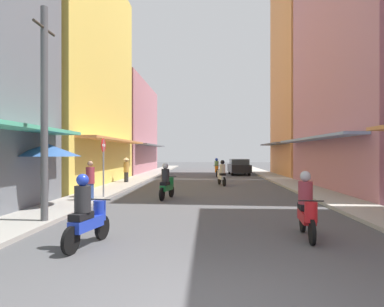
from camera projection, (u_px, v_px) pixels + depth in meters
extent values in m
plane|color=#4C4C4F|center=(208.00, 182.00, 23.72)|extent=(103.44, 103.44, 0.00)
cube|color=#9E9991|center=(132.00, 181.00, 23.96)|extent=(1.86, 55.02, 0.12)
cube|color=#ADA89E|center=(286.00, 182.00, 23.48)|extent=(1.86, 55.02, 0.12)
cube|color=#EFD159|center=(63.00, 75.00, 21.90)|extent=(6.00, 12.79, 13.94)
cube|color=#D88C4C|center=(117.00, 141.00, 21.75)|extent=(1.10, 11.52, 0.12)
cube|color=#B7727F|center=(119.00, 128.00, 35.72)|extent=(6.00, 13.73, 9.17)
cube|color=slate|center=(152.00, 145.00, 35.57)|extent=(1.10, 12.36, 0.12)
cube|color=#B7727F|center=(378.00, 32.00, 18.84)|extent=(6.00, 12.73, 17.29)
cube|color=#8CA5CC|center=(313.00, 139.00, 19.00)|extent=(1.10, 11.46, 0.12)
cube|color=#D88C4C|center=(314.00, 74.00, 30.10)|extent=(6.00, 8.62, 17.86)
cube|color=slate|center=(273.00, 144.00, 30.27)|extent=(1.10, 7.76, 0.12)
cylinder|color=black|center=(217.00, 174.00, 28.62)|extent=(0.09, 0.56, 0.56)
cylinder|color=black|center=(216.00, 173.00, 29.87)|extent=(0.09, 0.56, 0.56)
cube|color=orange|center=(217.00, 171.00, 29.30)|extent=(0.29, 1.00, 0.24)
cube|color=black|center=(217.00, 168.00, 29.49)|extent=(0.29, 0.56, 0.14)
cylinder|color=orange|center=(217.00, 169.00, 28.75)|extent=(0.28, 0.28, 0.45)
cylinder|color=black|center=(217.00, 166.00, 28.75)|extent=(0.55, 0.04, 0.03)
cylinder|color=#598C59|center=(217.00, 164.00, 29.44)|extent=(0.34, 0.34, 0.55)
sphere|color=#1E38B7|center=(217.00, 160.00, 29.44)|extent=(0.26, 0.26, 0.26)
cylinder|color=black|center=(219.00, 180.00, 22.03)|extent=(0.19, 0.56, 0.56)
cylinder|color=black|center=(224.00, 182.00, 20.80)|extent=(0.19, 0.56, 0.56)
cube|color=silver|center=(222.00, 177.00, 21.36)|extent=(0.48, 1.04, 0.24)
cube|color=black|center=(223.00, 174.00, 21.17)|extent=(0.39, 0.61, 0.14)
cylinder|color=silver|center=(220.00, 174.00, 21.91)|extent=(0.28, 0.28, 0.45)
cylinder|color=black|center=(220.00, 170.00, 21.91)|extent=(0.54, 0.14, 0.03)
cylinder|color=beige|center=(222.00, 169.00, 21.21)|extent=(0.34, 0.34, 0.55)
sphere|color=black|center=(222.00, 162.00, 21.21)|extent=(0.26, 0.26, 0.26)
cylinder|color=black|center=(171.00, 191.00, 15.70)|extent=(0.20, 0.56, 0.56)
cylinder|color=black|center=(162.00, 194.00, 14.49)|extent=(0.20, 0.56, 0.56)
cube|color=#197233|center=(167.00, 188.00, 15.05)|extent=(0.49, 1.04, 0.24)
cube|color=black|center=(165.00, 183.00, 14.86)|extent=(0.39, 0.61, 0.14)
cylinder|color=#197233|center=(171.00, 182.00, 15.58)|extent=(0.28, 0.28, 0.45)
cylinder|color=black|center=(171.00, 177.00, 15.58)|extent=(0.54, 0.15, 0.03)
cylinder|color=#262628|center=(165.00, 175.00, 14.90)|extent=(0.34, 0.34, 0.55)
sphere|color=#B2B2B7|center=(165.00, 166.00, 14.90)|extent=(0.26, 0.26, 0.26)
cylinder|color=black|center=(102.00, 227.00, 8.03)|extent=(0.19, 0.56, 0.56)
cylinder|color=black|center=(71.00, 241.00, 6.82)|extent=(0.19, 0.56, 0.56)
cube|color=#1E38B7|center=(87.00, 224.00, 7.38)|extent=(0.48, 1.04, 0.24)
cube|color=black|center=(81.00, 216.00, 7.18)|extent=(0.39, 0.61, 0.14)
cylinder|color=#1E38B7|center=(100.00, 210.00, 7.91)|extent=(0.28, 0.28, 0.45)
cylinder|color=black|center=(100.00, 199.00, 7.91)|extent=(0.54, 0.14, 0.03)
cylinder|color=#262628|center=(83.00, 199.00, 7.23)|extent=(0.34, 0.34, 0.55)
sphere|color=#1E38B7|center=(83.00, 180.00, 7.23)|extent=(0.26, 0.26, 0.26)
cylinder|color=black|center=(312.00, 232.00, 7.55)|extent=(0.14, 0.57, 0.56)
cylinder|color=black|center=(302.00, 221.00, 8.79)|extent=(0.14, 0.57, 0.56)
cube|color=red|center=(307.00, 217.00, 8.22)|extent=(0.38, 1.02, 0.24)
cube|color=black|center=(305.00, 207.00, 8.41)|extent=(0.34, 0.59, 0.14)
cylinder|color=red|center=(311.00, 212.00, 7.67)|extent=(0.28, 0.28, 0.45)
cylinder|color=black|center=(311.00, 201.00, 7.67)|extent=(0.55, 0.09, 0.03)
cylinder|color=#99333F|center=(305.00, 193.00, 8.36)|extent=(0.34, 0.34, 0.55)
sphere|color=#B2B2B7|center=(305.00, 176.00, 8.36)|extent=(0.26, 0.26, 0.26)
cube|color=black|center=(239.00, 168.00, 31.94)|extent=(1.90, 4.16, 0.70)
cube|color=#333D47|center=(239.00, 162.00, 31.79)|extent=(1.67, 2.15, 0.60)
cylinder|color=black|center=(229.00, 171.00, 33.20)|extent=(0.20, 0.65, 0.64)
cylinder|color=black|center=(245.00, 171.00, 33.19)|extent=(0.20, 0.65, 0.64)
cylinder|color=black|center=(232.00, 172.00, 30.70)|extent=(0.20, 0.65, 0.64)
cylinder|color=black|center=(249.00, 172.00, 30.69)|extent=(0.20, 0.65, 0.64)
cylinder|color=#334C8C|center=(90.00, 193.00, 13.82)|extent=(0.28, 0.28, 0.79)
cylinder|color=#99333F|center=(90.00, 175.00, 13.82)|extent=(0.34, 0.34, 0.66)
sphere|color=#9E7256|center=(90.00, 164.00, 13.82)|extent=(0.22, 0.22, 0.22)
cylinder|color=#262628|center=(126.00, 178.00, 22.47)|extent=(0.28, 0.28, 0.76)
cylinder|color=#BF8C3F|center=(126.00, 167.00, 22.47)|extent=(0.34, 0.34, 0.64)
sphere|color=tan|center=(126.00, 160.00, 22.47)|extent=(0.22, 0.22, 0.22)
cone|color=#D1B77A|center=(126.00, 159.00, 22.47)|extent=(0.44, 0.44, 0.16)
cylinder|color=#99999E|center=(48.00, 179.00, 12.25)|extent=(0.05, 0.05, 2.17)
cone|color=#335999|center=(47.00, 150.00, 12.25)|extent=(2.31, 2.31, 0.45)
cylinder|color=#4C4C4F|center=(44.00, 116.00, 9.67)|extent=(0.20, 0.20, 6.12)
cylinder|color=#3F382D|center=(44.00, 28.00, 9.66)|extent=(0.08, 1.20, 0.08)
cylinder|color=gray|center=(103.00, 170.00, 14.83)|extent=(0.07, 0.07, 2.60)
cylinder|color=red|center=(103.00, 145.00, 14.83)|extent=(0.02, 0.60, 0.60)
cube|color=white|center=(103.00, 145.00, 14.83)|extent=(0.03, 0.40, 0.10)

